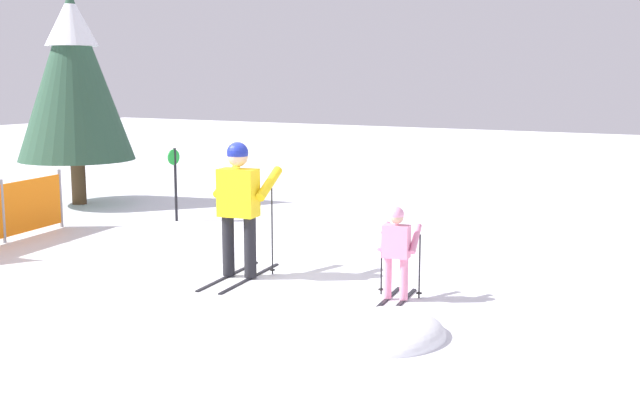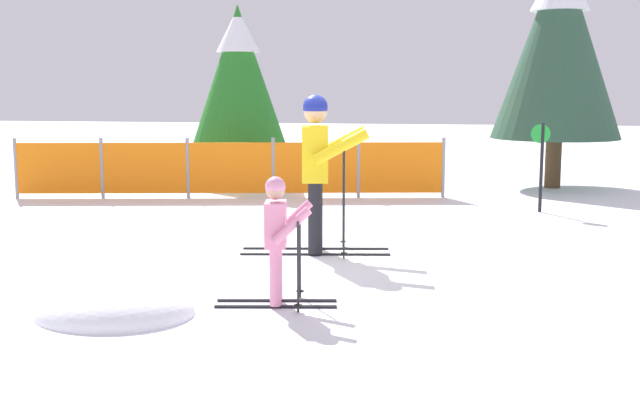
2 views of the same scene
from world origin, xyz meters
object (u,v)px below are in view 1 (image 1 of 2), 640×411
Objects in this scene: conifer_far at (73,73)px; trail_marker at (175,176)px; skier_adult at (239,197)px; skier_child at (397,246)px.

conifer_far is 3.25× the size of trail_marker.
conifer_far reaches higher than skier_adult.
skier_adult reaches higher than trail_marker.
skier_child is at bearing -116.09° from trail_marker.
skier_child is 0.26× the size of conifer_far.
conifer_far is at bearing 79.85° from trail_marker.
trail_marker is (-0.54, -3.01, -1.84)m from conifer_far.
trail_marker is (2.75, 5.62, 0.18)m from skier_child.
skier_adult is 7.39m from conifer_far.
conifer_far reaches higher than trail_marker.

